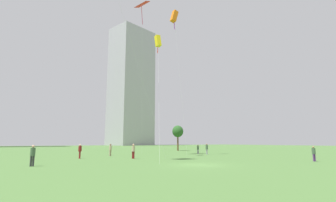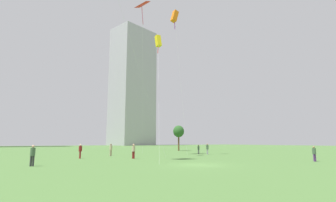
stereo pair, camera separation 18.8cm
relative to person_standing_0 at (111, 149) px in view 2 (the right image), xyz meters
name	(u,v)px [view 2 (the right image)]	position (x,y,z in m)	size (l,w,h in m)	color
ground	(197,165)	(2.00, -18.88, -1.05)	(280.00, 280.00, 0.00)	#4C7538
person_standing_0	(111,149)	(0.00, 0.00, 0.00)	(0.40, 0.40, 1.82)	tan
person_standing_1	(134,150)	(0.51, -7.45, 0.02)	(0.41, 0.41, 1.86)	maroon
person_standing_2	(207,148)	(15.76, -3.93, 0.01)	(0.41, 0.41, 1.83)	gray
person_standing_3	(80,150)	(-5.34, -3.76, 0.02)	(0.41, 0.41, 1.85)	maroon
person_standing_4	(199,149)	(15.48, -1.85, -0.14)	(0.35, 0.35, 1.58)	gray
person_standing_5	(33,154)	(-11.32, -12.45, 0.02)	(0.41, 0.41, 1.85)	#2D2D33
person_standing_6	(314,153)	(15.57, -22.26, -0.09)	(0.37, 0.37, 1.66)	#593372
kite_flying_1	(158,41)	(4.87, -5.95, 16.31)	(6.03, 11.05, 18.35)	silver
kite_flying_2	(175,17)	(9.24, -3.85, 22.50)	(2.71, 0.89, 24.69)	silver
kite_flying_3	(142,6)	(4.21, -1.43, 24.24)	(4.26, 6.47, 26.35)	silver
park_tree_0	(179,132)	(21.76, 13.99, 3.58)	(2.70, 2.70, 6.14)	brown
distant_highrise_0	(133,86)	(51.79, 113.83, 37.44)	(25.80, 18.61, 76.97)	#A8A8AD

